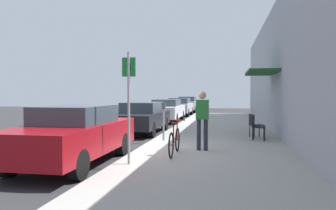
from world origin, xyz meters
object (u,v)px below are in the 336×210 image
Objects in this scene: bicycle_0 at (174,141)px; cafe_chair_0 at (256,126)px; parked_car_4 at (188,104)px; street_sign at (129,99)px; parked_car_2 at (166,110)px; parked_car_3 at (179,106)px; pedestrian_standing at (202,116)px; parked_car_1 at (141,117)px; cafe_chair_1 at (255,124)px; parking_meter at (164,119)px; parked_car_0 at (74,134)px.

bicycle_0 is 3.92m from cafe_chair_0.
bicycle_0 reaches higher than cafe_chair_0.
parked_car_4 is 23.63m from street_sign.
parked_car_2 is 10.95m from parked_car_4.
pedestrian_standing is at bearing -79.34° from parked_car_3.
cafe_chair_0 is (4.75, -2.20, -0.09)m from parked_car_1.
cafe_chair_1 is (2.41, 3.84, 0.14)m from bicycle_0.
parked_car_2 is at bearing 100.06° from parking_meter.
bicycle_0 is (2.35, 1.11, -0.28)m from parked_car_0.
parked_car_0 is 23.31m from parked_car_4.
pedestrian_standing reaches higher than parking_meter.
cafe_chair_0 is at bearing -90.29° from cafe_chair_1.
parked_car_0 is 17.99m from parked_car_3.
parking_meter is 3.95m from street_sign.
parked_car_1 is 1.00× the size of parked_car_4.
street_sign is 1.99m from bicycle_0.
parked_car_2 is (0.00, 12.36, -0.02)m from parked_car_0.
cafe_chair_1 is at bearing -75.48° from parked_car_4.
parked_car_3 is 18.34m from street_sign.
bicycle_0 is at bearing -132.32° from pedestrian_standing.
bicycle_0 is at bearing 25.33° from parked_car_0.
street_sign reaches higher than parked_car_0.
parked_car_3 reaches higher than cafe_chair_1.
parking_meter is 0.78× the size of pedestrian_standing.
parked_car_2 reaches higher than cafe_chair_0.
parked_car_3 is 3.33× the size of parking_meter.
parked_car_2 is at bearing -90.00° from parked_car_4.
pedestrian_standing is (1.53, 2.13, -0.52)m from street_sign.
parked_car_0 is 1.00× the size of parked_car_3.
parked_car_1 reaches higher than cafe_chair_0.
bicycle_0 is at bearing -78.22° from parked_car_2.
parked_car_3 is 5.06× the size of cafe_chair_1.
pedestrian_standing is (0.69, 0.76, 0.64)m from bicycle_0.
parked_car_3 is 13.88m from cafe_chair_1.
parked_car_2 is at bearing 122.69° from cafe_chair_1.
parked_car_4 is at bearing 90.00° from parked_car_1.
bicycle_0 is at bearing 58.34° from street_sign.
parking_meter is at bearing -169.71° from cafe_chair_0.
parking_meter is at bearing 130.25° from pedestrian_standing.
parked_car_2 is at bearing -90.00° from parked_car_3.
parking_meter is 0.77× the size of bicycle_0.
parked_car_2 is 5.06× the size of cafe_chair_1.
cafe_chair_0 is 2.94m from pedestrian_standing.
street_sign reaches higher than bicycle_0.
street_sign is 1.52× the size of bicycle_0.
cafe_chair_0 is 0.51× the size of pedestrian_standing.
street_sign is 2.99× the size of cafe_chair_0.
parked_car_1 is 3.19m from parking_meter.
parking_meter is at bearing -83.84° from parked_car_3.
parking_meter is at bearing 89.26° from street_sign.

